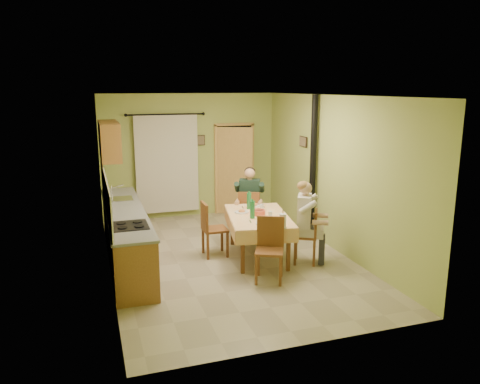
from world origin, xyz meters
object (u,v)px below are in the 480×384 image
object	(u,v)px
man_right	(306,213)
stove_flue	(312,187)
dining_table	(258,236)
chair_far	(249,224)
man_far	(250,195)
chair_left	(214,240)
chair_near	(269,263)
chair_right	(306,246)

from	to	relation	value
man_right	stove_flue	size ratio (longest dim) A/B	0.50
dining_table	chair_far	world-z (taller)	chair_far
dining_table	stove_flue	xyz separation A→B (m)	(1.38, 0.70, 0.64)
man_far	stove_flue	bearing A→B (deg)	6.46
chair_left	man_far	xyz separation A→B (m)	(0.92, 0.74, 0.59)
chair_near	stove_flue	size ratio (longest dim) A/B	0.35
stove_flue	man_right	bearing A→B (deg)	-120.60
dining_table	chair_left	size ratio (longest dim) A/B	1.90
man_right	chair_near	bearing A→B (deg)	149.13
dining_table	stove_flue	world-z (taller)	stove_flue
chair_far	man_right	xyz separation A→B (m)	(0.46, -1.55, 0.59)
chair_near	chair_right	size ratio (longest dim) A/B	1.06
chair_right	man_far	distance (m)	1.74
man_right	chair_far	bearing A→B (deg)	44.82
stove_flue	man_far	bearing A→B (deg)	163.38
dining_table	stove_flue	distance (m)	1.67
dining_table	chair_right	distance (m)	0.86
chair_far	man_far	xyz separation A→B (m)	(0.01, 0.01, 0.59)
chair_left	man_right	distance (m)	1.71
chair_near	man_far	world-z (taller)	man_far
man_far	man_right	distance (m)	1.63
man_far	man_right	world-z (taller)	same
dining_table	man_far	distance (m)	1.18
man_right	stove_flue	world-z (taller)	stove_flue
chair_left	chair_near	bearing A→B (deg)	21.21
dining_table	chair_far	distance (m)	1.06
chair_left	man_right	bearing A→B (deg)	59.15
chair_left	stove_flue	world-z (taller)	stove_flue
chair_left	stove_flue	size ratio (longest dim) A/B	0.35
dining_table	chair_left	xyz separation A→B (m)	(-0.72, 0.31, -0.09)
chair_left	man_far	bearing A→B (deg)	128.85
chair_right	man_right	distance (m)	0.59
chair_right	stove_flue	size ratio (longest dim) A/B	0.33
chair_right	man_right	world-z (taller)	man_right
chair_near	chair_left	xyz separation A→B (m)	(-0.52, 1.34, -0.00)
chair_far	chair_right	size ratio (longest dim) A/B	1.05
chair_far	chair_left	size ratio (longest dim) A/B	1.00
man_far	dining_table	bearing A→B (deg)	-77.98
chair_left	man_far	distance (m)	1.32
man_far	chair_right	bearing A→B (deg)	-50.39
chair_far	chair_left	distance (m)	1.17
chair_right	man_right	bearing A→B (deg)	90.00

